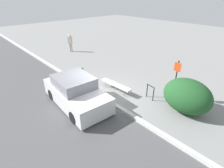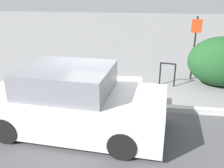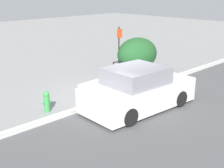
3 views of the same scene
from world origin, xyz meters
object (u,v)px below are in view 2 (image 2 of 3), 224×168
(bench, at_px, (109,79))
(parked_car_near, at_px, (74,103))
(fire_hydrant, at_px, (19,79))
(bike_rack, at_px, (168,72))
(sign_post, at_px, (195,43))

(bench, bearing_deg, parked_car_near, -102.93)
(bench, distance_m, fire_hydrant, 2.94)
(bike_rack, bearing_deg, parked_car_near, -125.39)
(fire_hydrant, xyz_separation_m, parked_car_near, (2.49, -2.02, 0.28))
(bike_rack, distance_m, parked_car_near, 4.03)
(bench, xyz_separation_m, fire_hydrant, (-2.91, -0.45, -0.01))
(fire_hydrant, bearing_deg, parked_car_near, -39.09)
(sign_post, xyz_separation_m, parked_car_near, (-3.25, -4.08, -0.69))
(parked_car_near, bearing_deg, bike_rack, 58.29)
(bike_rack, distance_m, fire_hydrant, 4.98)
(fire_hydrant, bearing_deg, bike_rack, 14.61)
(sign_post, xyz_separation_m, fire_hydrant, (-5.74, -2.06, -0.98))
(bike_rack, height_order, parked_car_near, parked_car_near)
(fire_hydrant, bearing_deg, sign_post, 19.73)
(sign_post, bearing_deg, bike_rack, -138.91)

